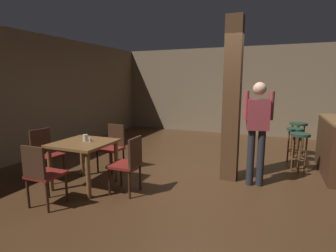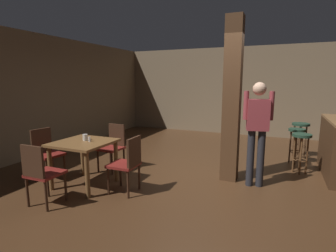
{
  "view_description": "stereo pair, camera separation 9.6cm",
  "coord_description": "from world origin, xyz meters",
  "px_view_note": "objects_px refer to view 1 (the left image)",
  "views": [
    {
      "loc": [
        1.08,
        -4.26,
        1.74
      ],
      "look_at": [
        -0.73,
        0.15,
        0.91
      ],
      "focal_mm": 28.0,
      "sensor_mm": 36.0,
      "label": 1
    },
    {
      "loc": [
        1.17,
        -4.22,
        1.74
      ],
      "look_at": [
        -0.73,
        0.15,
        0.91
      ],
      "focal_mm": 28.0,
      "sensor_mm": 36.0,
      "label": 2
    }
  ],
  "objects_px": {
    "chair_west": "(45,152)",
    "chair_south": "(42,172)",
    "chair_north": "(113,145)",
    "standing_person": "(257,127)",
    "bar_counter": "(334,146)",
    "chair_east": "(129,162)",
    "bar_stool_far": "(298,131)",
    "bar_stool_near": "(300,143)",
    "napkin_cup": "(85,138)",
    "dining_table": "(84,150)",
    "salt_shaker": "(90,140)",
    "bar_stool_mid": "(295,137)"
  },
  "relations": [
    {
      "from": "dining_table",
      "to": "standing_person",
      "type": "bearing_deg",
      "value": 23.02
    },
    {
      "from": "chair_west",
      "to": "bar_stool_mid",
      "type": "height_order",
      "value": "chair_west"
    },
    {
      "from": "chair_east",
      "to": "bar_stool_far",
      "type": "xyz_separation_m",
      "value": [
        2.56,
        3.27,
        0.09
      ]
    },
    {
      "from": "bar_stool_near",
      "to": "bar_stool_mid",
      "type": "distance_m",
      "value": 0.64
    },
    {
      "from": "bar_stool_near",
      "to": "bar_stool_far",
      "type": "bearing_deg",
      "value": 87.79
    },
    {
      "from": "dining_table",
      "to": "napkin_cup",
      "type": "xyz_separation_m",
      "value": [
        -0.02,
        0.07,
        0.19
      ]
    },
    {
      "from": "napkin_cup",
      "to": "bar_stool_far",
      "type": "xyz_separation_m",
      "value": [
        3.41,
        3.23,
        -0.21
      ]
    },
    {
      "from": "chair_north",
      "to": "bar_stool_far",
      "type": "height_order",
      "value": "chair_north"
    },
    {
      "from": "bar_counter",
      "to": "bar_stool_mid",
      "type": "relative_size",
      "value": 2.16
    },
    {
      "from": "chair_south",
      "to": "chair_west",
      "type": "bearing_deg",
      "value": 134.93
    },
    {
      "from": "chair_north",
      "to": "bar_stool_mid",
      "type": "relative_size",
      "value": 1.19
    },
    {
      "from": "chair_east",
      "to": "napkin_cup",
      "type": "height_order",
      "value": "chair_east"
    },
    {
      "from": "dining_table",
      "to": "salt_shaker",
      "type": "height_order",
      "value": "salt_shaker"
    },
    {
      "from": "bar_counter",
      "to": "napkin_cup",
      "type": "bearing_deg",
      "value": -151.6
    },
    {
      "from": "chair_east",
      "to": "chair_south",
      "type": "relative_size",
      "value": 1.0
    },
    {
      "from": "standing_person",
      "to": "dining_table",
      "type": "bearing_deg",
      "value": -156.98
    },
    {
      "from": "chair_south",
      "to": "bar_counter",
      "type": "relative_size",
      "value": 0.55
    },
    {
      "from": "chair_west",
      "to": "chair_south",
      "type": "distance_m",
      "value": 1.15
    },
    {
      "from": "salt_shaker",
      "to": "bar_stool_near",
      "type": "distance_m",
      "value": 3.85
    },
    {
      "from": "chair_east",
      "to": "bar_stool_near",
      "type": "distance_m",
      "value": 3.26
    },
    {
      "from": "salt_shaker",
      "to": "dining_table",
      "type": "bearing_deg",
      "value": -163.59
    },
    {
      "from": "bar_counter",
      "to": "dining_table",
      "type": "bearing_deg",
      "value": -150.65
    },
    {
      "from": "chair_east",
      "to": "standing_person",
      "type": "distance_m",
      "value": 2.15
    },
    {
      "from": "chair_south",
      "to": "bar_stool_far",
      "type": "height_order",
      "value": "chair_south"
    },
    {
      "from": "chair_east",
      "to": "bar_counter",
      "type": "xyz_separation_m",
      "value": [
        3.1,
        2.18,
        0.03
      ]
    },
    {
      "from": "chair_north",
      "to": "chair_west",
      "type": "relative_size",
      "value": 1.0
    },
    {
      "from": "dining_table",
      "to": "napkin_cup",
      "type": "height_order",
      "value": "napkin_cup"
    },
    {
      "from": "chair_east",
      "to": "chair_north",
      "type": "bearing_deg",
      "value": 135.92
    },
    {
      "from": "chair_south",
      "to": "bar_stool_near",
      "type": "xyz_separation_m",
      "value": [
        3.38,
        2.94,
        0.06
      ]
    },
    {
      "from": "chair_north",
      "to": "standing_person",
      "type": "relative_size",
      "value": 0.52
    },
    {
      "from": "chair_east",
      "to": "standing_person",
      "type": "xyz_separation_m",
      "value": [
        1.79,
        1.08,
        0.5
      ]
    },
    {
      "from": "chair_east",
      "to": "bar_stool_mid",
      "type": "bearing_deg",
      "value": 47.8
    },
    {
      "from": "bar_stool_far",
      "to": "standing_person",
      "type": "bearing_deg",
      "value": -109.47
    },
    {
      "from": "napkin_cup",
      "to": "bar_stool_mid",
      "type": "bearing_deg",
      "value": 38.87
    },
    {
      "from": "dining_table",
      "to": "chair_south",
      "type": "distance_m",
      "value": 0.84
    },
    {
      "from": "standing_person",
      "to": "bar_stool_far",
      "type": "distance_m",
      "value": 2.36
    },
    {
      "from": "salt_shaker",
      "to": "bar_stool_far",
      "type": "relative_size",
      "value": 0.1
    },
    {
      "from": "napkin_cup",
      "to": "salt_shaker",
      "type": "xyz_separation_m",
      "value": [
        0.12,
        -0.04,
        -0.01
      ]
    },
    {
      "from": "chair_north",
      "to": "bar_stool_near",
      "type": "bearing_deg",
      "value": 20.55
    },
    {
      "from": "dining_table",
      "to": "bar_stool_far",
      "type": "bearing_deg",
      "value": 44.26
    },
    {
      "from": "dining_table",
      "to": "bar_stool_mid",
      "type": "relative_size",
      "value": 1.18
    },
    {
      "from": "chair_west",
      "to": "napkin_cup",
      "type": "bearing_deg",
      "value": 6.11
    },
    {
      "from": "chair_east",
      "to": "standing_person",
      "type": "relative_size",
      "value": 0.52
    },
    {
      "from": "chair_south",
      "to": "bar_counter",
      "type": "height_order",
      "value": "bar_counter"
    },
    {
      "from": "bar_counter",
      "to": "salt_shaker",
      "type": "bearing_deg",
      "value": -150.33
    },
    {
      "from": "chair_north",
      "to": "standing_person",
      "type": "xyz_separation_m",
      "value": [
        2.63,
        0.26,
        0.5
      ]
    },
    {
      "from": "chair_east",
      "to": "bar_stool_mid",
      "type": "relative_size",
      "value": 1.19
    },
    {
      "from": "chair_north",
      "to": "standing_person",
      "type": "bearing_deg",
      "value": 5.72
    },
    {
      "from": "chair_north",
      "to": "chair_south",
      "type": "relative_size",
      "value": 1.0
    },
    {
      "from": "salt_shaker",
      "to": "bar_stool_far",
      "type": "height_order",
      "value": "salt_shaker"
    }
  ]
}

